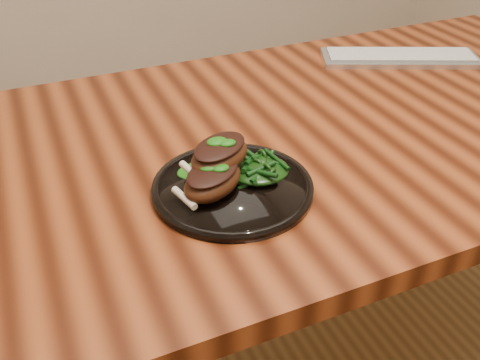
% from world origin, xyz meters
% --- Properties ---
extents(desk, '(1.60, 0.80, 0.75)m').
position_xyz_m(desk, '(0.00, 0.00, 0.67)').
color(desk, '#381307').
rests_on(desk, ground).
extents(plate, '(0.25, 0.25, 0.02)m').
position_xyz_m(plate, '(-0.22, -0.15, 0.76)').
color(plate, black).
rests_on(plate, desk).
extents(lamb_chop_front, '(0.13, 0.12, 0.05)m').
position_xyz_m(lamb_chop_front, '(-0.25, -0.15, 0.79)').
color(lamb_chop_front, '#3C1B0B').
rests_on(lamb_chop_front, plate).
extents(lamb_chop_back, '(0.13, 0.12, 0.05)m').
position_xyz_m(lamb_chop_back, '(-0.23, -0.12, 0.81)').
color(lamb_chop_back, '#3C1B0B').
rests_on(lamb_chop_back, plate).
extents(herb_smear, '(0.08, 0.05, 0.01)m').
position_xyz_m(herb_smear, '(-0.25, -0.09, 0.77)').
color(herb_smear, '#0B4B08').
rests_on(herb_smear, plate).
extents(greens_heap, '(0.09, 0.09, 0.04)m').
position_xyz_m(greens_heap, '(-0.17, -0.14, 0.78)').
color(greens_heap, black).
rests_on(greens_heap, plate).
extents(keyboard, '(0.39, 0.25, 0.02)m').
position_xyz_m(keyboard, '(0.37, 0.20, 0.76)').
color(keyboard, silver).
rests_on(keyboard, desk).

